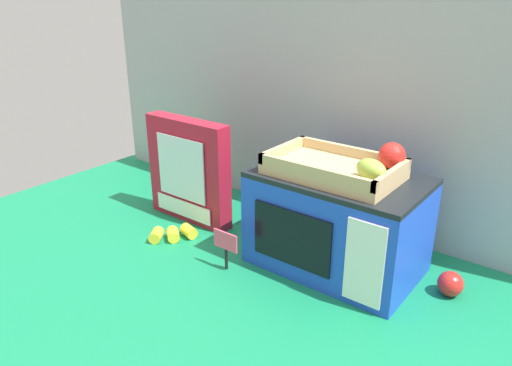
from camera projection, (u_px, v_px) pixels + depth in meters
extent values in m
plane|color=#147A4C|center=(260.00, 244.00, 1.29)|extent=(1.70, 1.70, 0.00)
cube|color=#A0A3A8|center=(317.00, 105.00, 1.36)|extent=(1.61, 0.03, 0.65)
cube|color=blue|center=(337.00, 224.00, 1.16)|extent=(0.39, 0.24, 0.22)
cube|color=black|center=(340.00, 178.00, 1.11)|extent=(0.39, 0.24, 0.01)
cube|color=black|center=(291.00, 238.00, 1.09)|extent=(0.20, 0.01, 0.13)
cube|color=white|center=(364.00, 264.00, 0.99)|extent=(0.09, 0.01, 0.19)
cube|color=tan|center=(333.00, 171.00, 1.10)|extent=(0.29, 0.18, 0.02)
cube|color=tan|center=(314.00, 172.00, 1.03)|extent=(0.29, 0.01, 0.02)
cube|color=tan|center=(352.00, 152.00, 1.16)|extent=(0.29, 0.01, 0.02)
cube|color=tan|center=(283.00, 149.00, 1.17)|extent=(0.01, 0.18, 0.02)
cube|color=tan|center=(392.00, 175.00, 1.01)|extent=(0.01, 0.18, 0.02)
ellipsoid|color=#9EC647|center=(371.00, 170.00, 1.01)|extent=(0.08, 0.06, 0.05)
sphere|color=red|center=(392.00, 156.00, 1.07)|extent=(0.06, 0.06, 0.06)
cube|color=#B2192D|center=(188.00, 171.00, 1.38)|extent=(0.27, 0.05, 0.30)
cube|color=silver|center=(181.00, 169.00, 1.36)|extent=(0.18, 0.00, 0.18)
cube|color=white|center=(183.00, 208.00, 1.40)|extent=(0.21, 0.00, 0.05)
cylinder|color=black|center=(226.00, 259.00, 1.17)|extent=(0.01, 0.01, 0.06)
cube|color=#F44C6B|center=(225.00, 241.00, 1.15)|extent=(0.07, 0.00, 0.05)
cylinder|color=yellow|center=(156.00, 235.00, 1.31)|extent=(0.05, 0.06, 0.03)
cylinder|color=yellow|center=(173.00, 235.00, 1.31)|extent=(0.06, 0.05, 0.03)
cylinder|color=yellow|center=(189.00, 231.00, 1.33)|extent=(0.05, 0.04, 0.03)
sphere|color=red|center=(450.00, 284.00, 1.07)|extent=(0.06, 0.06, 0.06)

